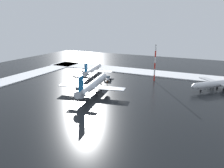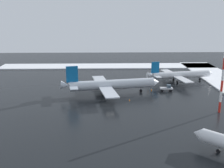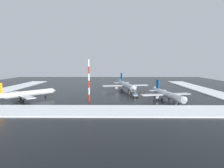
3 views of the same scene
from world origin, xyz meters
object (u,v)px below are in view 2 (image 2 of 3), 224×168
antenna_mast (222,80)px  traffic_cone_near_nose (129,100)px  traffic_cone_mid_line (111,94)px  airplane_parked_starboard (180,75)px  ground_crew_near_tug (151,91)px  airplane_parked_portside (110,85)px  pushback_tug (167,88)px  ground_crew_mid_apron (148,85)px

antenna_mast → traffic_cone_near_nose: bearing=65.4°
traffic_cone_mid_line → airplane_parked_starboard: bearing=-57.7°
ground_crew_near_tug → airplane_parked_portside: bearing=12.5°
airplane_parked_portside → traffic_cone_mid_line: bearing=-80.3°
airplane_parked_portside → antenna_mast: size_ratio=1.86×
airplane_parked_starboard → pushback_tug: size_ratio=6.53×
pushback_tug → traffic_cone_mid_line: 21.81m
traffic_cone_mid_line → traffic_cone_near_nose: bearing=-138.8°
traffic_cone_near_nose → ground_crew_near_tug: bearing=-46.3°
pushback_tug → ground_crew_near_tug: size_ratio=2.73×
ground_crew_mid_apron → traffic_cone_near_nose: bearing=68.9°
airplane_parked_portside → ground_crew_mid_apron: size_ratio=21.56×
ground_crew_near_tug → traffic_cone_near_nose: ground_crew_near_tug is taller
pushback_tug → antenna_mast: 27.03m
airplane_parked_portside → pushback_tug: size_ratio=7.91×
traffic_cone_near_nose → traffic_cone_mid_line: size_ratio=1.00×
ground_crew_mid_apron → traffic_cone_mid_line: bearing=39.2°
airplane_parked_starboard → pushback_tug: 16.98m
ground_crew_near_tug → airplane_parked_starboard: bearing=-120.6°
pushback_tug → antenna_mast: antenna_mast is taller
airplane_parked_portside → antenna_mast: bearing=-41.8°
airplane_parked_portside → ground_crew_near_tug: airplane_parked_portside is taller
airplane_parked_starboard → pushback_tug: bearing=-131.7°
airplane_parked_starboard → traffic_cone_mid_line: 35.46m
airplane_parked_starboard → airplane_parked_portside: bearing=-160.7°
airplane_parked_starboard → traffic_cone_near_nose: 35.23m
pushback_tug → airplane_parked_starboard: bearing=61.3°
pushback_tug → traffic_cone_near_nose: size_ratio=8.48×
airplane_parked_starboard → traffic_cone_near_nose: (-25.82, 23.81, -2.73)m
antenna_mast → ground_crew_near_tug: bearing=40.1°
airplane_parked_starboard → traffic_cone_mid_line: size_ratio=55.36×
antenna_mast → traffic_cone_near_nose: antenna_mast is taller
pushback_tug → traffic_cone_near_nose: pushback_tug is taller
ground_crew_mid_apron → antenna_mast: bearing=129.2°
pushback_tug → ground_crew_mid_apron: (4.89, 6.45, -0.31)m
airplane_parked_portside → ground_crew_near_tug: 15.55m
pushback_tug → ground_crew_near_tug: bearing=-155.1°
pushback_tug → ground_crew_mid_apron: bearing=144.5°
pushback_tug → traffic_cone_near_nose: 18.99m
ground_crew_mid_apron → traffic_cone_mid_line: size_ratio=3.11×
pushback_tug → airplane_parked_portside: bearing=-169.5°
antenna_mast → ground_crew_mid_apron: bearing=31.6°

